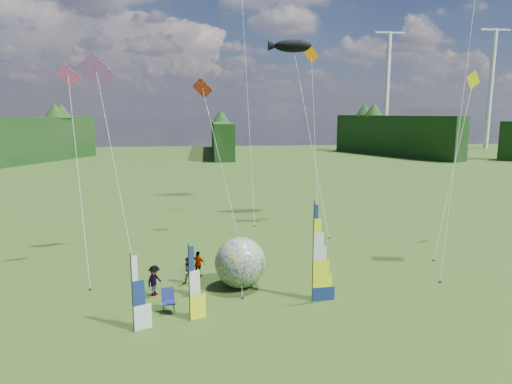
{
  "coord_description": "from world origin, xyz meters",
  "views": [
    {
      "loc": [
        -3.45,
        -18.54,
        9.5
      ],
      "look_at": [
        -1.0,
        4.0,
        5.5
      ],
      "focal_mm": 32.0,
      "sensor_mm": 36.0,
      "label": 1
    }
  ],
  "objects": [
    {
      "name": "side_banner_left",
      "position": [
        -4.34,
        1.33,
        1.78
      ],
      "size": [
        0.95,
        0.47,
        3.56
      ],
      "primitive_type": null,
      "rotation": [
        0.0,
        0.0,
        0.39
      ],
      "color": "#EFFF17",
      "rests_on": "ground"
    },
    {
      "name": "feather_banner_main",
      "position": [
        1.74,
        2.84,
        2.51
      ],
      "size": [
        1.36,
        0.21,
        5.03
      ],
      "primitive_type": null,
      "rotation": [
        0.0,
        0.0,
        0.08
      ],
      "color": "navy",
      "rests_on": "ground"
    },
    {
      "name": "kite_parafoil",
      "position": [
        11.82,
        7.78,
        10.41
      ],
      "size": [
        11.75,
        12.78,
        20.82
      ],
      "primitive_type": null,
      "rotation": [
        0.0,
        0.0,
        -0.35
      ],
      "color": "#BE4826",
      "rests_on": "ground"
    },
    {
      "name": "bol_inflatable",
      "position": [
        -1.74,
        5.24,
        1.39
      ],
      "size": [
        3.38,
        3.38,
        2.78
      ],
      "primitive_type": "sphere",
      "rotation": [
        0.0,
        0.0,
        -0.25
      ],
      "color": "#002BA9",
      "rests_on": "ground"
    },
    {
      "name": "spectator_b",
      "position": [
        -4.54,
        5.88,
        0.78
      ],
      "size": [
        0.83,
        0.55,
        1.56
      ],
      "primitive_type": "imported",
      "rotation": [
        0.0,
        0.0,
        -0.25
      ],
      "color": "#66594C",
      "rests_on": "ground"
    },
    {
      "name": "ground",
      "position": [
        0.0,
        0.0,
        0.0
      ],
      "size": [
        220.0,
        220.0,
        0.0
      ],
      "primitive_type": "plane",
      "color": "#3E541D",
      "rests_on": "ground"
    },
    {
      "name": "treeline_ring",
      "position": [
        0.0,
        0.0,
        4.0
      ],
      "size": [
        210.0,
        210.0,
        8.0
      ],
      "primitive_type": null,
      "color": "#233E1A",
      "rests_on": "ground"
    },
    {
      "name": "spectator_c",
      "position": [
        -6.28,
        4.53,
        0.81
      ],
      "size": [
        0.88,
        1.1,
        1.62
      ],
      "primitive_type": "imported",
      "rotation": [
        0.0,
        0.0,
        1.02
      ],
      "color": "#66594C",
      "rests_on": "ground"
    },
    {
      "name": "camp_chair",
      "position": [
        -5.39,
        2.36,
        0.58
      ],
      "size": [
        0.76,
        0.76,
        1.15
      ],
      "primitive_type": null,
      "rotation": [
        0.0,
        0.0,
        0.16
      ],
      "color": "navy",
      "rests_on": "ground"
    },
    {
      "name": "small_kite_yellow",
      "position": [
        13.57,
        11.08,
        6.49
      ],
      "size": [
        9.81,
        10.15,
        12.99
      ],
      "primitive_type": null,
      "rotation": [
        0.0,
        0.0,
        0.34
      ],
      "color": "#FFE605",
      "rests_on": "ground"
    },
    {
      "name": "turbine_left",
      "position": [
        70.0,
        95.0,
        15.0
      ],
      "size": [
        8.0,
        1.2,
        30.0
      ],
      "primitive_type": null,
      "color": "silver",
      "rests_on": "ground"
    },
    {
      "name": "kite_whale",
      "position": [
        5.34,
        20.21,
        8.77
      ],
      "size": [
        4.93,
        15.98,
        17.55
      ],
      "primitive_type": null,
      "rotation": [
        0.0,
        0.0,
        -0.04
      ],
      "color": "black",
      "rests_on": "ground"
    },
    {
      "name": "spectator_a",
      "position": [
        -4.27,
        4.39,
        0.78
      ],
      "size": [
        0.67,
        0.66,
        1.56
      ],
      "primitive_type": "imported",
      "rotation": [
        0.0,
        0.0,
        0.77
      ],
      "color": "#66594C",
      "rests_on": "ground"
    },
    {
      "name": "spectator_d",
      "position": [
        -4.05,
        7.01,
        0.77
      ],
      "size": [
        0.97,
        0.73,
        1.54
      ],
      "primitive_type": "imported",
      "rotation": [
        0.0,
        0.0,
        2.69
      ],
      "color": "#66594C",
      "rests_on": "ground"
    },
    {
      "name": "kite_rainbow_delta",
      "position": [
        -9.51,
        12.06,
        7.24
      ],
      "size": [
        8.39,
        12.51,
        14.49
      ],
      "primitive_type": null,
      "rotation": [
        0.0,
        0.0,
        0.07
      ],
      "color": "#F52144",
      "rests_on": "ground"
    },
    {
      "name": "small_kite_red",
      "position": [
        -2.42,
        15.69,
        6.37
      ],
      "size": [
        7.51,
        11.14,
        12.75
      ],
      "primitive_type": null,
      "rotation": [
        0.0,
        0.0,
        -0.23
      ],
      "color": "red",
      "rests_on": "ground"
    },
    {
      "name": "turbine_right",
      "position": [
        45.0,
        102.0,
        15.0
      ],
      "size": [
        8.0,
        1.2,
        30.0
      ],
      "primitive_type": null,
      "color": "silver",
      "rests_on": "ground"
    },
    {
      "name": "small_kite_orange",
      "position": [
        5.5,
        18.66,
        7.83
      ],
      "size": [
        5.94,
        10.77,
        15.65
      ],
      "primitive_type": null,
      "rotation": [
        0.0,
        0.0,
        0.27
      ],
      "color": "#FF7800",
      "rests_on": "ground"
    },
    {
      "name": "small_kite_pink",
      "position": [
        -11.02,
        9.15,
        6.54
      ],
      "size": [
        5.38,
        9.92,
        13.07
      ],
      "primitive_type": null,
      "rotation": [
        0.0,
        0.0,
        0.04
      ],
      "color": "#D34B8E",
      "rests_on": "ground"
    },
    {
      "name": "side_banner_far",
      "position": [
        -6.75,
        0.52,
        1.73
      ],
      "size": [
        0.97,
        0.51,
        3.46
      ],
      "primitive_type": null,
      "rotation": [
        0.0,
        0.0,
        0.42
      ],
      "color": "white",
      "rests_on": "ground"
    },
    {
      "name": "small_kite_green",
      "position": [
        0.34,
        23.37,
        11.24
      ],
      "size": [
        3.44,
        12.32,
        22.48
      ],
      "primitive_type": null,
      "rotation": [
        0.0,
        0.0,
        -0.06
      ],
      "color": "green",
      "rests_on": "ground"
    }
  ]
}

